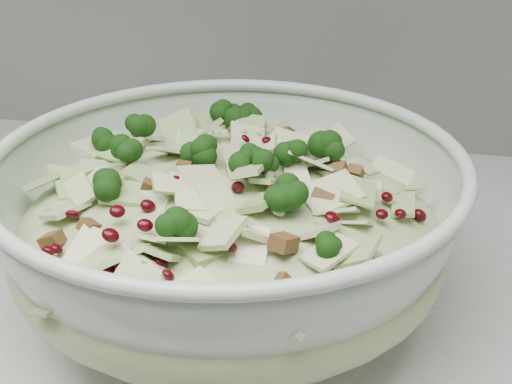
% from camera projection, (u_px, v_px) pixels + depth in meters
% --- Properties ---
extents(mixing_bowl, '(0.46, 0.46, 0.14)m').
position_uv_depth(mixing_bowl, '(229.00, 234.00, 0.54)').
color(mixing_bowl, '#B4C6B4').
rests_on(mixing_bowl, counter).
extents(salad, '(0.35, 0.35, 0.14)m').
position_uv_depth(salad, '(229.00, 207.00, 0.53)').
color(salad, '#A4B27A').
rests_on(salad, mixing_bowl).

